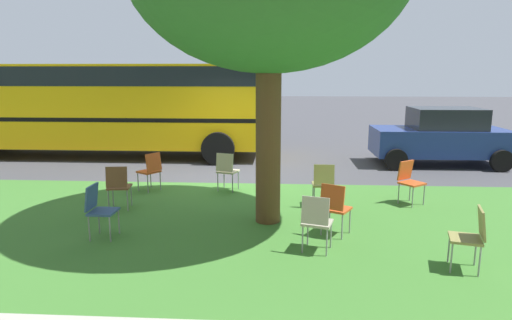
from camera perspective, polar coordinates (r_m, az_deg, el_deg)
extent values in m
plane|color=#424247|center=(10.91, -3.95, -2.75)|extent=(80.00, 80.00, 0.00)
cube|color=#3D752D|center=(7.88, -6.94, -8.35)|extent=(48.00, 6.00, 0.01)
cylinder|color=brown|center=(7.66, 1.60, 3.59)|extent=(0.44, 0.44, 3.23)
cube|color=olive|center=(8.92, 8.65, -3.14)|extent=(0.42, 0.40, 0.04)
cube|color=olive|center=(8.68, 8.80, -1.90)|extent=(0.40, 0.09, 0.40)
cylinder|color=gray|center=(9.16, 9.64, -4.27)|extent=(0.02, 0.02, 0.42)
cylinder|color=gray|center=(9.12, 7.39, -4.26)|extent=(0.02, 0.02, 0.42)
cylinder|color=gray|center=(8.83, 9.87, -4.86)|extent=(0.02, 0.02, 0.42)
cylinder|color=gray|center=(8.80, 7.53, -4.85)|extent=(0.02, 0.02, 0.42)
cube|color=#C64C1E|center=(9.44, 19.54, -2.86)|extent=(0.58, 0.57, 0.04)
cube|color=#C64C1E|center=(9.49, 18.77, -1.25)|extent=(0.37, 0.31, 0.40)
cylinder|color=gray|center=(9.26, 19.60, -4.60)|extent=(0.02, 0.02, 0.42)
cylinder|color=gray|center=(9.54, 20.91, -4.23)|extent=(0.02, 0.02, 0.42)
cylinder|color=gray|center=(9.46, 17.96, -4.17)|extent=(0.02, 0.02, 0.42)
cylinder|color=gray|center=(9.73, 19.30, -3.82)|extent=(0.02, 0.02, 0.42)
cube|color=olive|center=(6.65, 25.45, -9.18)|extent=(0.49, 0.51, 0.04)
cube|color=olive|center=(6.60, 27.18, -7.28)|extent=(0.18, 0.41, 0.40)
cylinder|color=gray|center=(6.87, 23.68, -10.41)|extent=(0.02, 0.02, 0.42)
cylinder|color=gray|center=(6.54, 23.96, -11.54)|extent=(0.02, 0.02, 0.42)
cylinder|color=gray|center=(6.92, 26.52, -10.51)|extent=(0.02, 0.02, 0.42)
cylinder|color=gray|center=(6.59, 26.96, -11.64)|extent=(0.02, 0.02, 0.42)
cube|color=#ADA393|center=(6.69, 7.94, -8.03)|extent=(0.51, 0.50, 0.04)
cube|color=#ADA393|center=(6.45, 7.67, -6.52)|extent=(0.41, 0.19, 0.40)
cylinder|color=gray|center=(6.89, 9.67, -9.51)|extent=(0.02, 0.02, 0.42)
cylinder|color=gray|center=(6.96, 6.71, -9.23)|extent=(0.02, 0.02, 0.42)
cylinder|color=gray|center=(6.58, 9.14, -10.52)|extent=(0.02, 0.02, 0.42)
cylinder|color=gray|center=(6.65, 6.04, -10.21)|extent=(0.02, 0.02, 0.42)
cube|color=#335184|center=(7.54, -19.14, -6.33)|extent=(0.41, 0.43, 0.04)
cube|color=#335184|center=(7.54, -20.51, -4.51)|extent=(0.09, 0.40, 0.40)
cylinder|color=gray|center=(7.38, -18.37, -8.51)|extent=(0.02, 0.02, 0.42)
cylinder|color=gray|center=(7.70, -17.33, -7.64)|extent=(0.02, 0.02, 0.42)
cylinder|color=gray|center=(7.52, -20.78, -8.32)|extent=(0.02, 0.02, 0.42)
cylinder|color=gray|center=(7.83, -19.65, -7.47)|extent=(0.02, 0.02, 0.42)
cube|color=brown|center=(9.03, -17.25, -3.34)|extent=(0.47, 0.45, 0.04)
cube|color=brown|center=(8.80, -17.61, -2.12)|extent=(0.41, 0.13, 0.40)
cylinder|color=gray|center=(9.21, -15.83, -4.46)|extent=(0.02, 0.02, 0.42)
cylinder|color=gray|center=(9.29, -18.01, -4.45)|extent=(0.02, 0.02, 0.42)
cylinder|color=gray|center=(8.89, -16.29, -5.05)|extent=(0.02, 0.02, 0.42)
cylinder|color=gray|center=(8.97, -18.54, -5.03)|extent=(0.02, 0.02, 0.42)
cube|color=#C64C1E|center=(10.24, -13.70, -1.46)|extent=(0.57, 0.57, 0.04)
cube|color=#C64C1E|center=(10.05, -13.12, -0.27)|extent=(0.29, 0.38, 0.40)
cylinder|color=gray|center=(10.53, -13.47, -2.38)|extent=(0.02, 0.02, 0.42)
cylinder|color=gray|center=(10.31, -15.02, -2.74)|extent=(0.02, 0.02, 0.42)
cylinder|color=gray|center=(10.27, -12.27, -2.67)|extent=(0.02, 0.02, 0.42)
cylinder|color=gray|center=(10.05, -13.83, -3.04)|extent=(0.02, 0.02, 0.42)
cube|color=#C64C1E|center=(7.39, 10.34, -6.22)|extent=(0.56, 0.55, 0.04)
cube|color=#C64C1E|center=(7.16, 9.85, -4.77)|extent=(0.39, 0.27, 0.40)
cylinder|color=gray|center=(7.55, 12.05, -7.74)|extent=(0.02, 0.02, 0.42)
cylinder|color=gray|center=(7.68, 9.52, -7.33)|extent=(0.02, 0.02, 0.42)
cylinder|color=gray|center=(7.25, 11.08, -8.51)|extent=(0.02, 0.02, 0.42)
cylinder|color=gray|center=(7.38, 8.46, -8.06)|extent=(0.02, 0.02, 0.42)
cube|color=beige|center=(9.99, -3.64, -1.47)|extent=(0.52, 0.51, 0.04)
cube|color=beige|center=(9.78, -4.08, -0.32)|extent=(0.41, 0.20, 0.40)
cylinder|color=gray|center=(10.12, -2.30, -2.62)|extent=(0.02, 0.02, 0.42)
cylinder|color=gray|center=(10.26, -4.15, -2.45)|extent=(0.02, 0.02, 0.42)
cylinder|color=gray|center=(9.82, -3.06, -3.06)|extent=(0.02, 0.02, 0.42)
cylinder|color=gray|center=(9.97, -4.96, -2.88)|extent=(0.02, 0.02, 0.42)
cube|color=navy|center=(13.76, 22.55, 2.22)|extent=(3.70, 1.64, 0.76)
cube|color=#1E232B|center=(13.74, 23.35, 4.88)|extent=(1.90, 1.44, 0.64)
cylinder|color=black|center=(12.60, 17.67, 0.03)|extent=(0.60, 0.18, 0.60)
cylinder|color=black|center=(14.27, 15.99, 1.39)|extent=(0.60, 0.18, 0.60)
cylinder|color=black|center=(13.57, 29.21, -0.11)|extent=(0.60, 0.18, 0.60)
cylinder|color=black|center=(15.13, 26.40, 1.18)|extent=(0.60, 0.18, 0.60)
cube|color=yellow|center=(14.93, -19.76, 6.73)|extent=(10.40, 2.44, 2.50)
cube|color=black|center=(14.96, -19.67, 5.40)|extent=(10.30, 2.46, 0.12)
cube|color=black|center=(14.90, -19.99, 10.18)|extent=(10.30, 2.46, 0.56)
cylinder|color=black|center=(18.04, -29.72, 2.90)|extent=(0.96, 0.28, 0.96)
cylinder|color=black|center=(12.76, -4.93, 1.48)|extent=(0.96, 0.28, 0.96)
cylinder|color=black|center=(15.23, -3.56, 3.09)|extent=(0.96, 0.28, 0.96)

